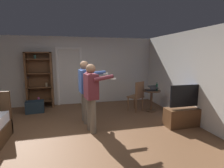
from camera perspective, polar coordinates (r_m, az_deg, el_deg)
ground_plane at (r=4.17m, az=-11.91°, el=-16.96°), size 6.96×6.96×0.00m
wall_back at (r=6.81m, az=-13.25°, el=4.10°), size 6.56×0.12×2.51m
wall_right at (r=5.03m, az=27.25°, el=1.63°), size 0.12×6.19×2.51m
doorway_frame at (r=6.73m, az=-13.58°, el=3.77°), size 0.93×0.08×2.13m
bookshelf at (r=6.68m, az=-22.36°, el=1.78°), size 0.88×0.32×1.95m
tv_flatscreen at (r=5.06m, az=22.75°, el=-8.94°), size 1.11×0.40×1.09m
side_table at (r=5.97m, az=12.61°, el=-4.19°), size 0.59×0.59×0.70m
laptop at (r=5.87m, az=12.71°, el=-1.58°), size 0.38×0.39×0.17m
bottle_on_table at (r=5.90m, az=14.29°, el=-0.97°), size 0.06×0.06×0.27m
wooden_chair at (r=5.87m, az=8.16°, el=-3.52°), size 0.57×0.57×0.99m
person_blue_shirt at (r=4.20m, az=-6.60°, el=-3.09°), size 0.72×0.57×1.63m
person_striped_shirt at (r=4.83m, az=-8.66°, el=-0.93°), size 0.74×0.64×1.68m
suitcase_dark at (r=6.29m, az=-23.63°, el=-6.73°), size 0.59×0.45×0.37m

